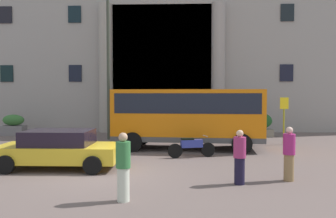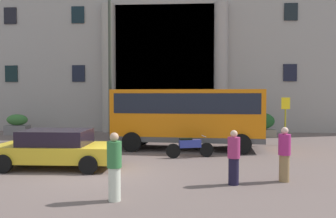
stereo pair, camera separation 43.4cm
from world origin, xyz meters
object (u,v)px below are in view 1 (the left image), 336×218
(hedge_planter_east, at_px, (138,127))
(lamppost_plaza_centre, at_px, (108,53))
(hedge_planter_far_west, at_px, (259,125))
(pedestrian_child_trailing, at_px, (123,167))
(bus_stop_sign, at_px, (284,115))
(motorcycle_far_end, at_px, (191,147))
(pedestrian_woman_dark_dress, at_px, (240,157))
(orange_minibus, at_px, (188,114))
(motorcycle_near_kerb, at_px, (37,145))
(pedestrian_man_crossing, at_px, (289,154))
(white_taxi_kerbside, at_px, (59,149))
(hedge_planter_entrance_left, at_px, (13,125))

(hedge_planter_east, bearing_deg, lamppost_plaza_centre, -134.44)
(hedge_planter_far_west, bearing_deg, pedestrian_child_trailing, -115.73)
(bus_stop_sign, bearing_deg, hedge_planter_east, 157.66)
(hedge_planter_east, bearing_deg, motorcycle_far_end, -66.83)
(bus_stop_sign, bearing_deg, pedestrian_woman_dark_dress, -114.74)
(orange_minibus, bearing_deg, bus_stop_sign, 21.92)
(motorcycle_near_kerb, bearing_deg, bus_stop_sign, 20.03)
(orange_minibus, relative_size, motorcycle_near_kerb, 3.48)
(motorcycle_near_kerb, xyz_separation_m, pedestrian_man_crossing, (9.39, -3.83, 0.37))
(white_taxi_kerbside, xyz_separation_m, pedestrian_child_trailing, (2.91, -3.68, 0.15))
(bus_stop_sign, distance_m, hedge_planter_entrance_left, 16.61)
(hedge_planter_far_west, distance_m, hedge_planter_east, 7.53)
(bus_stop_sign, xyz_separation_m, hedge_planter_entrance_left, (-16.18, 3.65, -0.89))
(pedestrian_woman_dark_dress, bearing_deg, lamppost_plaza_centre, 60.47)
(hedge_planter_east, relative_size, motorcycle_far_end, 0.88)
(orange_minibus, height_order, pedestrian_man_crossing, orange_minibus)
(pedestrian_child_trailing, bearing_deg, motorcycle_far_end, 37.81)
(pedestrian_child_trailing, bearing_deg, orange_minibus, 42.85)
(hedge_planter_far_west, height_order, hedge_planter_east, hedge_planter_far_west)
(pedestrian_child_trailing, height_order, pedestrian_man_crossing, pedestrian_child_trailing)
(motorcycle_near_kerb, bearing_deg, pedestrian_man_crossing, -20.20)
(bus_stop_sign, relative_size, pedestrian_woman_dark_dress, 1.55)
(bus_stop_sign, height_order, hedge_planter_far_west, bus_stop_sign)
(hedge_planter_entrance_left, bearing_deg, white_taxi_kerbside, -56.43)
(pedestrian_child_trailing, bearing_deg, hedge_planter_entrance_left, 90.05)
(hedge_planter_far_west, relative_size, white_taxi_kerbside, 0.40)
(pedestrian_woman_dark_dress, xyz_separation_m, lamppost_plaza_centre, (-5.88, 9.76, 4.22))
(orange_minibus, distance_m, hedge_planter_east, 5.81)
(bus_stop_sign, distance_m, motorcycle_far_end, 6.38)
(hedge_planter_east, xyz_separation_m, motorcycle_far_end, (3.05, -7.13, -0.14))
(pedestrian_child_trailing, bearing_deg, lamppost_plaza_centre, 68.61)
(hedge_planter_entrance_left, bearing_deg, orange_minibus, -25.11)
(motorcycle_far_end, height_order, pedestrian_man_crossing, pedestrian_man_crossing)
(pedestrian_child_trailing, xyz_separation_m, pedestrian_man_crossing, (4.69, 2.15, -0.03))
(hedge_planter_entrance_left, distance_m, white_taxi_kerbside, 11.65)
(hedge_planter_entrance_left, bearing_deg, lamppost_plaza_centre, -16.24)
(motorcycle_far_end, xyz_separation_m, pedestrian_man_crossing, (2.85, -3.75, 0.37))
(motorcycle_far_end, bearing_deg, hedge_planter_east, 97.80)
(hedge_planter_entrance_left, height_order, pedestrian_child_trailing, pedestrian_child_trailing)
(hedge_planter_east, bearing_deg, hedge_planter_far_west, 0.59)
(orange_minibus, bearing_deg, lamppost_plaza_centre, 148.68)
(hedge_planter_far_west, xyz_separation_m, hedge_planter_entrance_left, (-15.67, 0.27, -0.08))
(hedge_planter_east, bearing_deg, bus_stop_sign, -22.34)
(pedestrian_man_crossing, height_order, pedestrian_woman_dark_dress, pedestrian_man_crossing)
(hedge_planter_east, bearing_deg, pedestrian_child_trailing, -84.69)
(orange_minibus, height_order, bus_stop_sign, orange_minibus)
(orange_minibus, height_order, lamppost_plaza_centre, lamppost_plaza_centre)
(motorcycle_far_end, bearing_deg, lamppost_plaza_centre, 114.22)
(pedestrian_woman_dark_dress, bearing_deg, motorcycle_far_end, 46.40)
(hedge_planter_entrance_left, bearing_deg, pedestrian_man_crossing, -38.65)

